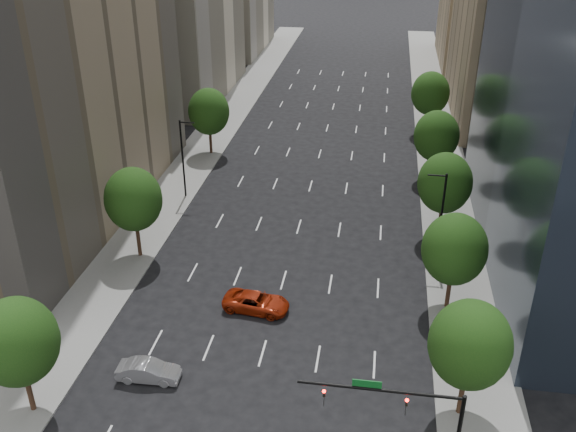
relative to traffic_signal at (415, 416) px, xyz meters
The scene contains 18 objects.
sidewalk_left 40.05m from the traffic_signal, 130.94° to the left, with size 6.00×200.00×0.15m, color slate.
sidewalk_right 30.84m from the traffic_signal, 80.59° to the left, with size 6.00×200.00×0.15m, color slate.
filler_left 111.86m from the traffic_signal, 108.53° to the left, with size 14.00×26.00×18.00m, color beige.
parking_tan_right 72.16m from the traffic_signal, 78.32° to the left, with size 14.00×30.00×30.00m, color #8C7759.
filler_right 104.05m from the traffic_signal, 82.00° to the left, with size 14.00×26.00×16.00m, color #8C7759.
tree_right_1 6.96m from the traffic_signal, 59.96° to the left, with size 5.20×5.20×8.75m.
tree_right_2 18.34m from the traffic_signal, 79.09° to the left, with size 5.20×5.20×8.61m.
tree_right_3 30.21m from the traffic_signal, 83.40° to the left, with size 5.20×5.20×8.89m.
tree_right_4 44.14m from the traffic_signal, 85.49° to the left, with size 5.20×5.20×8.46m.
tree_right_5 60.11m from the traffic_signal, 86.69° to the left, with size 5.20×5.20×8.75m.
tree_left_0 24.62m from the traffic_signal, behind, with size 5.20×5.20×8.75m.
tree_left_1 32.96m from the traffic_signal, 138.11° to the left, with size 5.20×5.20×8.97m.
tree_left_2 53.91m from the traffic_signal, 117.07° to the left, with size 5.20×5.20×8.68m.
streetlight_rn 25.17m from the traffic_signal, 83.37° to the left, with size 1.70×0.20×9.00m.
streetlight_ln 42.42m from the traffic_signal, 124.40° to the left, with size 1.70×0.20×9.00m.
traffic_signal is the anchor object (origin of this frame).
car_silver 19.43m from the traffic_signal, 161.40° to the left, with size 1.56×4.46×1.47m, color gray.
car_red_far 19.96m from the traffic_signal, 128.18° to the left, with size 2.51×5.45×1.51m, color #98230B.
Camera 1 is at (7.53, 3.52, 31.14)m, focal length 39.53 mm.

